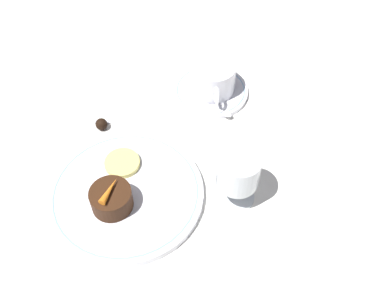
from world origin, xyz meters
name	(u,v)px	position (x,y,z in m)	size (l,w,h in m)	color
ground_plane	(137,178)	(0.00, 0.00, 0.00)	(3.00, 3.00, 0.00)	white
dinner_plate	(126,193)	(0.04, -0.02, 0.01)	(0.27, 0.27, 0.01)	white
saucer	(211,91)	(-0.20, 0.17, 0.01)	(0.16, 0.16, 0.01)	white
coffee_cup	(213,77)	(-0.20, 0.17, 0.04)	(0.12, 0.09, 0.06)	white
spoon	(211,107)	(-0.15, 0.16, 0.01)	(0.09, 0.10, 0.00)	silver
wine_glass	(238,173)	(0.06, 0.17, 0.07)	(0.07, 0.07, 0.11)	silver
fork	(131,121)	(-0.14, -0.01, 0.00)	(0.03, 0.18, 0.01)	silver
dessert_cake	(111,199)	(0.06, -0.04, 0.03)	(0.07, 0.07, 0.04)	#381E0F
carrot_garnish	(109,190)	(0.06, -0.04, 0.06)	(0.05, 0.04, 0.01)	orange
pineapple_slice	(122,163)	(-0.02, -0.02, 0.02)	(0.06, 0.06, 0.01)	#EFE075
chocolate_truffle	(101,124)	(-0.13, -0.06, 0.01)	(0.02, 0.02, 0.02)	black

